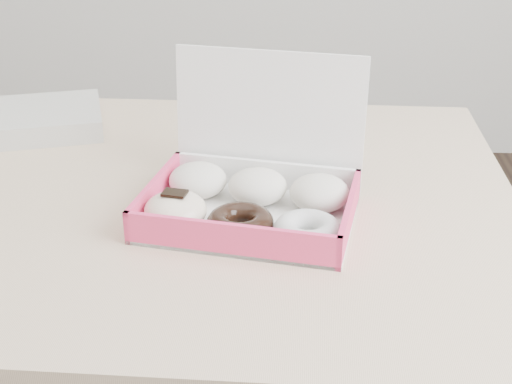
{
  "coord_description": "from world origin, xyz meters",
  "views": [
    {
      "loc": [
        0.3,
        -0.92,
        1.2
      ],
      "look_at": [
        0.23,
        -0.06,
        0.78
      ],
      "focal_mm": 50.0,
      "sensor_mm": 36.0,
      "label": 1
    }
  ],
  "objects": [
    {
      "name": "table",
      "position": [
        0.0,
        0.0,
        0.67
      ],
      "size": [
        1.2,
        0.8,
        0.75
      ],
      "color": "tan",
      "rests_on": "ground"
    },
    {
      "name": "newspapers",
      "position": [
        -0.18,
        0.22,
        0.77
      ],
      "size": [
        0.28,
        0.25,
        0.04
      ],
      "primitive_type": "cube",
      "rotation": [
        0.0,
        0.0,
        0.32
      ],
      "color": "silver",
      "rests_on": "table"
    },
    {
      "name": "donut_box",
      "position": [
        0.23,
        -0.07,
        0.78
      ],
      "size": [
        0.3,
        0.27,
        0.2
      ],
      "rotation": [
        0.0,
        0.0,
        -0.16
      ],
      "color": "white",
      "rests_on": "table"
    }
  ]
}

